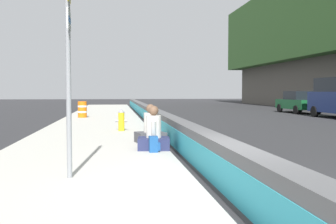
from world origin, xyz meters
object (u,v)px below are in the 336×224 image
(construction_barrel, at_px, (82,109))
(route_sign_post, at_px, (68,62))
(backpack, at_px, (154,144))
(parked_car_midline, at_px, (298,102))
(seated_person_foreground, at_px, (154,136))
(fire_hydrant, at_px, (121,119))
(seated_person_middle, at_px, (150,130))

(construction_barrel, bearing_deg, route_sign_post, -176.13)
(backpack, height_order, construction_barrel, construction_barrel)
(route_sign_post, bearing_deg, backpack, -32.76)
(parked_car_midline, bearing_deg, backpack, 144.90)
(seated_person_foreground, bearing_deg, backpack, 174.59)
(parked_car_midline, bearing_deg, fire_hydrant, 133.67)
(seated_person_middle, bearing_deg, parked_car_midline, -37.77)
(fire_hydrant, distance_m, backpack, 5.51)
(backpack, relative_size, construction_barrel, 0.42)
(fire_hydrant, xyz_separation_m, parked_car_midline, (13.25, -13.88, 0.27))
(route_sign_post, xyz_separation_m, construction_barrel, (16.40, 1.11, -1.59))
(construction_barrel, bearing_deg, seated_person_middle, -165.83)
(fire_hydrant, distance_m, parked_car_midline, 19.19)
(fire_hydrant, bearing_deg, backpack, -172.34)
(fire_hydrant, xyz_separation_m, seated_person_middle, (-3.61, -0.81, -0.09))
(route_sign_post, height_order, seated_person_middle, route_sign_post)
(fire_hydrant, height_order, seated_person_foreground, seated_person_foreground)
(backpack, distance_m, construction_barrel, 13.94)
(fire_hydrant, xyz_separation_m, construction_barrel, (8.17, 2.16, 0.03))
(route_sign_post, height_order, fire_hydrant, route_sign_post)
(route_sign_post, distance_m, backpack, 3.80)
(backpack, bearing_deg, construction_barrel, 11.99)
(route_sign_post, distance_m, seated_person_foreground, 4.08)
(route_sign_post, relative_size, seated_person_middle, 3.10)
(parked_car_midline, bearing_deg, seated_person_middle, 142.23)
(construction_barrel, height_order, parked_car_midline, parked_car_midline)
(seated_person_foreground, relative_size, seated_person_middle, 1.00)
(fire_hydrant, distance_m, seated_person_foreground, 5.07)
(seated_person_middle, xyz_separation_m, parked_car_midline, (16.87, -13.07, 0.36))
(seated_person_middle, relative_size, backpack, 2.90)
(parked_car_midline, bearing_deg, construction_barrel, 107.57)
(seated_person_middle, height_order, parked_car_midline, parked_car_midline)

